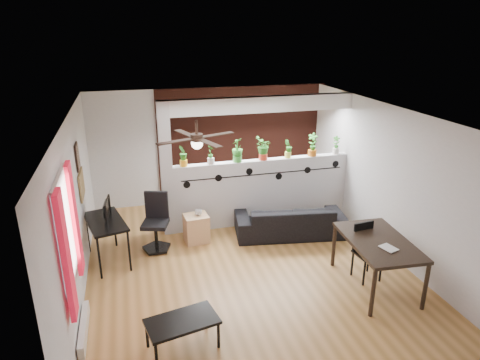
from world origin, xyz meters
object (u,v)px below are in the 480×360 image
at_px(potted_plant_0, 183,155).
at_px(sofa, 290,221).
at_px(potted_plant_1, 211,154).
at_px(potted_plant_5, 313,144).
at_px(potted_plant_6, 336,144).
at_px(folding_chair, 365,246).
at_px(cube_shelf, 196,228).
at_px(potted_plant_4, 288,148).
at_px(coffee_table, 182,323).
at_px(dining_table, 378,245).
at_px(potted_plant_3, 263,148).
at_px(office_chair, 156,226).
at_px(cup, 198,213).
at_px(ceiling_fan, 197,140).
at_px(potted_plant_2, 237,149).
at_px(computer_desk, 105,225).

bearing_deg(potted_plant_0, sofa, -19.95).
distance_m(potted_plant_1, potted_plant_5, 2.11).
xyz_separation_m(potted_plant_6, folding_chair, (-0.63, -2.39, -1.01)).
bearing_deg(cube_shelf, folding_chair, -42.95).
relative_size(potted_plant_0, potted_plant_4, 1.10).
xyz_separation_m(sofa, coffee_table, (-2.45, -2.59, 0.08)).
bearing_deg(dining_table, folding_chair, 95.72).
relative_size(potted_plant_3, office_chair, 0.45).
relative_size(potted_plant_1, cube_shelf, 0.72).
bearing_deg(cube_shelf, cup, -5.00).
distance_m(potted_plant_5, sofa, 1.64).
bearing_deg(cup, potted_plant_6, 9.62).
bearing_deg(ceiling_fan, cube_shelf, 83.87).
relative_size(potted_plant_1, potted_plant_2, 0.81).
bearing_deg(potted_plant_4, folding_chair, -79.88).
bearing_deg(cube_shelf, office_chair, -177.85).
bearing_deg(potted_plant_1, cup, -125.21).
bearing_deg(office_chair, potted_plant_5, 10.44).
height_order(ceiling_fan, dining_table, ceiling_fan).
bearing_deg(potted_plant_3, potted_plant_1, 180.00).
bearing_deg(cup, potted_plant_3, 19.76).
distance_m(potted_plant_3, sofa, 1.52).
height_order(potted_plant_1, computer_desk, potted_plant_1).
bearing_deg(computer_desk, sofa, 2.33).
distance_m(potted_plant_1, potted_plant_6, 2.63).
distance_m(sofa, folding_chair, 1.82).
bearing_deg(ceiling_fan, cup, 81.69).
relative_size(potted_plant_3, coffee_table, 0.48).
relative_size(ceiling_fan, potted_plant_5, 2.53).
xyz_separation_m(potted_plant_1, potted_plant_2, (0.53, 0.00, 0.04)).
distance_m(potted_plant_3, office_chair, 2.55).
height_order(ceiling_fan, potted_plant_6, ceiling_fan).
height_order(sofa, cup, cup).
bearing_deg(coffee_table, potted_plant_0, 80.91).
bearing_deg(cube_shelf, potted_plant_5, 6.40).
relative_size(office_chair, dining_table, 0.69).
bearing_deg(potted_plant_5, sofa, -135.68).
bearing_deg(coffee_table, cup, 75.97).
distance_m(potted_plant_3, cup, 1.81).
distance_m(potted_plant_4, cup, 2.22).
xyz_separation_m(potted_plant_3, cup, (-1.41, -0.51, -1.01)).
height_order(potted_plant_1, cup, potted_plant_1).
bearing_deg(potted_plant_5, dining_table, -91.49).
bearing_deg(potted_plant_0, potted_plant_5, -0.00).
height_order(potted_plant_1, potted_plant_5, potted_plant_5).
relative_size(ceiling_fan, potted_plant_6, 3.14).
height_order(ceiling_fan, potted_plant_1, ceiling_fan).
relative_size(ceiling_fan, sofa, 0.60).
bearing_deg(ceiling_fan, potted_plant_1, 73.11).
relative_size(potted_plant_5, potted_plant_6, 1.24).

